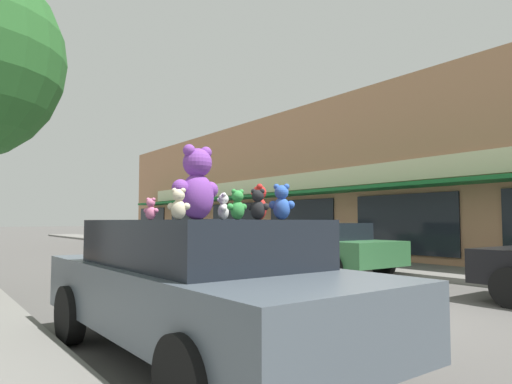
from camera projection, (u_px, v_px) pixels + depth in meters
The scene contains 13 objects.
ground_plane at pixel (379, 317), 7.10m from camera, with size 260.00×260.00×0.00m, color #514F4C.
storefront_row at pixel (396, 187), 23.34m from camera, with size 14.37×36.21×6.44m.
plush_art_car at pixel (198, 284), 4.98m from camera, with size 2.13×4.79×1.51m.
teddy_bear_giant at pixel (197, 184), 5.32m from camera, with size 0.66×0.42×0.87m.
teddy_bear_cream at pixel (179, 204), 4.18m from camera, with size 0.21×0.19×0.29m.
teddy_bear_green at pixel (237, 205), 4.44m from camera, with size 0.22×0.14×0.30m.
teddy_bear_pink at pixel (151, 209), 5.28m from camera, with size 0.16×0.19×0.26m.
teddy_bear_red at pixel (259, 203), 4.56m from camera, with size 0.23×0.26×0.36m.
teddy_bear_white at pixel (223, 207), 5.55m from camera, with size 0.18×0.25×0.33m.
teddy_bear_blue at pixel (282, 202), 4.70m from camera, with size 0.25×0.25×0.37m.
teddy_bear_black at pixel (258, 205), 4.21m from camera, with size 0.19×0.20×0.29m.
parked_car_far_center at pixel (321, 246), 12.91m from camera, with size 2.12×4.53×1.45m.
parked_car_far_right at pixel (208, 237), 18.00m from camera, with size 2.14×4.34×1.58m.
Camera 1 is at (-5.81, -4.68, 1.50)m, focal length 32.00 mm.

